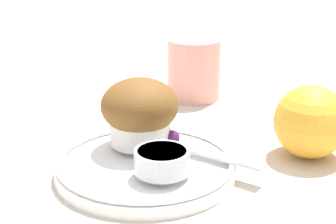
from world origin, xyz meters
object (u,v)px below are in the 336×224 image
(muffin, at_px, (140,111))
(juice_glass, at_px, (194,69))
(butter_knife, at_px, (184,146))
(orange_fruit, at_px, (311,122))

(muffin, xyz_separation_m, juice_glass, (-0.12, 0.19, -0.01))
(muffin, relative_size, butter_knife, 0.46)
(butter_knife, bearing_deg, juice_glass, 119.71)
(juice_glass, bearing_deg, butter_knife, -44.41)
(muffin, height_order, orange_fruit, muffin)
(muffin, distance_m, orange_fruit, 0.19)
(butter_knife, height_order, orange_fruit, orange_fruit)
(orange_fruit, xyz_separation_m, juice_glass, (-0.24, 0.04, 0.00))
(butter_knife, distance_m, juice_glass, 0.23)
(butter_knife, height_order, juice_glass, juice_glass)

